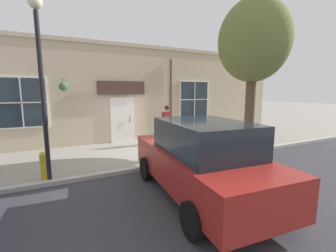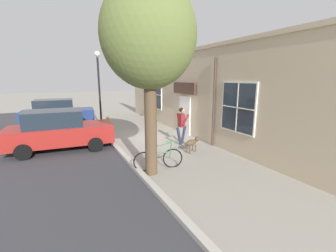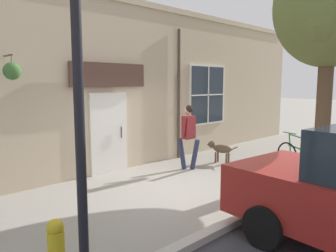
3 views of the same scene
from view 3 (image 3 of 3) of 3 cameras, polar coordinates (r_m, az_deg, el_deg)
name	(u,v)px [view 3 (image 3 of 3)]	position (r m, az deg, el deg)	size (l,w,h in m)	color
ground_plane	(178,188)	(7.50, 1.71, -10.74)	(90.00, 90.00, 0.00)	gray
storefront_facade	(115,85)	(8.90, -9.27, 7.07)	(0.95, 18.00, 4.58)	#C6B293
pedestrian_walking	(188,131)	(8.87, 3.58, -0.80)	(0.63, 0.54, 1.76)	#282D47
dog_on_leash	(220,149)	(9.80, 9.09, -3.92)	(0.97, 0.39, 0.65)	brown
street_tree_by_curb	(329,8)	(9.70, 26.29, 17.92)	(2.87, 2.58, 5.90)	brown
leaning_bicycle	(304,156)	(9.69, 22.55, -4.81)	(1.72, 0.39, 1.00)	black
street_lamp	(76,15)	(3.61, -15.76, 18.09)	(0.32, 0.32, 4.59)	black
fire_hydrant	(56,249)	(4.32, -18.88, -19.67)	(0.34, 0.20, 0.77)	gold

